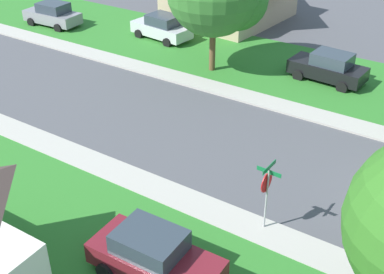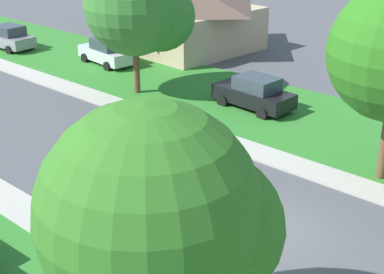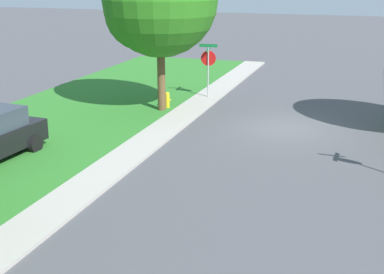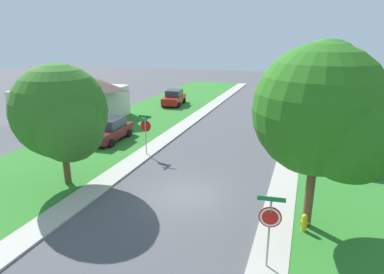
# 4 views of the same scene
# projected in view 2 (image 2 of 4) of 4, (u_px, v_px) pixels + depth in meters

# --- Properties ---
(ground_plane) EXTENTS (120.00, 120.00, 0.00)m
(ground_plane) POSITION_uv_depth(u_px,v_px,m) (272.00, 232.00, 18.18)
(ground_plane) COLOR #4C4C51
(sidewalk_east) EXTENTS (1.40, 56.00, 0.10)m
(sidewalk_east) POSITION_uv_depth(u_px,v_px,m) (129.00, 108.00, 28.66)
(sidewalk_east) COLOR #ADA89E
(sidewalk_east) RESTS_ON ground
(lawn_east) EXTENTS (8.00, 56.00, 0.08)m
(lawn_east) POSITION_uv_depth(u_px,v_px,m) (189.00, 87.00, 31.90)
(lawn_east) COLOR #2D7528
(lawn_east) RESTS_ON ground
(stop_sign_far_corner) EXTENTS (0.92, 0.92, 2.77)m
(stop_sign_far_corner) POSITION_uv_depth(u_px,v_px,m) (72.00, 186.00, 17.12)
(stop_sign_far_corner) COLOR #9E9EA3
(stop_sign_far_corner) RESTS_ON ground
(car_silver_across_road) EXTENTS (2.41, 4.48, 1.76)m
(car_silver_across_road) POSITION_uv_depth(u_px,v_px,m) (107.00, 52.00, 36.01)
(car_silver_across_road) COLOR silver
(car_silver_across_road) RESTS_ON ground
(car_grey_far_down_street) EXTENTS (2.19, 4.38, 1.76)m
(car_grey_far_down_street) POSITION_uv_depth(u_px,v_px,m) (8.00, 37.00, 39.68)
(car_grey_far_down_street) COLOR gray
(car_grey_far_down_street) RESTS_ON ground
(car_black_driveway_right) EXTENTS (2.27, 4.42, 1.76)m
(car_black_driveway_right) POSITION_uv_depth(u_px,v_px,m) (254.00, 93.00, 28.40)
(car_black_driveway_right) COLOR black
(car_black_driveway_right) RESTS_ON ground
(tree_across_right) EXTENTS (5.75, 5.34, 7.59)m
(tree_across_right) POSITION_uv_depth(u_px,v_px,m) (141.00, 8.00, 29.19)
(tree_across_right) COLOR brown
(tree_across_right) RESTS_ON ground
(tree_across_left) EXTENTS (5.20, 4.84, 6.52)m
(tree_across_left) POSITION_uv_depth(u_px,v_px,m) (165.00, 216.00, 11.67)
(tree_across_left) COLOR brown
(tree_across_left) RESTS_ON ground
(house_right_setback) EXTENTS (9.58, 8.47, 4.60)m
(house_right_setback) POSITION_uv_depth(u_px,v_px,m) (192.00, 17.00, 38.97)
(house_right_setback) COLOR tan
(house_right_setback) RESTS_ON ground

